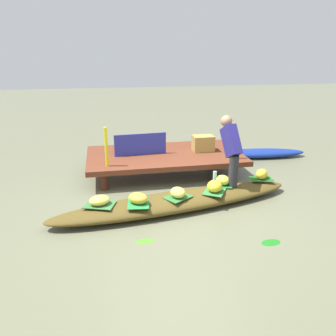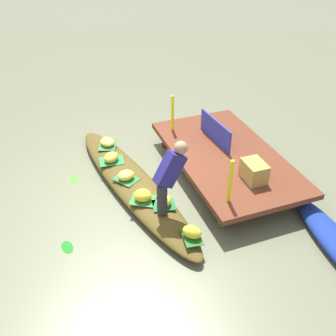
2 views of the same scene
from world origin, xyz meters
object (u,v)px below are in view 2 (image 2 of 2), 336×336
Objects in this scene: banana_bunch_1 at (164,201)px; banana_bunch_3 at (143,195)px; banana_bunch_2 at (107,142)px; vendor_person at (169,175)px; vendor_boat at (133,184)px; produce_crate at (254,171)px; banana_bunch_0 at (192,232)px; banana_bunch_4 at (111,157)px; water_bottle at (164,194)px; market_banner at (215,131)px; banana_bunch_5 at (126,175)px.

banana_bunch_1 is 0.36m from banana_bunch_3.
vendor_person is at bearing 11.51° from banana_bunch_2.
produce_crate is at bearing 51.33° from vendor_boat.
banana_bunch_0 is (1.67, 0.41, 0.22)m from vendor_boat.
banana_bunch_1 is 0.22× the size of vendor_person.
banana_bunch_3 is 0.76m from vendor_person.
banana_bunch_2 is 0.27× the size of vendor_person.
banana_bunch_4 is 2.61m from produce_crate.
banana_bunch_1 is at bearing 48.97° from banana_bunch_3.
water_bottle is (0.74, 0.32, 0.24)m from vendor_boat.
produce_crate is (1.63, 2.01, 0.26)m from banana_bunch_4.
banana_bunch_3 is 0.24× the size of vendor_person.
vendor_boat is at bearing -118.24° from produce_crate.
vendor_person is at bearing 40.16° from banana_bunch_3.
banana_bunch_4 is 1.50m from water_bottle.
water_bottle reaches higher than vendor_boat.
vendor_boat is 1.88m from market_banner.
water_bottle is (0.11, 0.32, 0.02)m from banana_bunch_3.
market_banner is at bearing -178.24° from produce_crate.
produce_crate is (-0.70, 1.40, 0.25)m from banana_bunch_0.
produce_crate is at bearing 79.46° from banana_bunch_3.
banana_bunch_5 is 1.25m from vendor_person.
market_banner reaches higher than water_bottle.
vendor_person reaches higher than water_bottle.
banana_bunch_1 is 2.16m from banana_bunch_2.
vendor_boat is at bearing 17.35° from banana_bunch_4.
vendor_person is (-0.67, -0.10, 0.58)m from banana_bunch_0.
vendor_boat is 3.91× the size of market_banner.
produce_crate reaches higher than banana_bunch_3.
banana_bunch_2 is 1.11× the size of banana_bunch_3.
market_banner is at bearing 146.57° from banana_bunch_0.
banana_bunch_5 is at bearing -171.15° from banana_bunch_3.
vendor_person is (1.01, 0.31, 0.80)m from vendor_boat.
banana_bunch_3 is 1.17× the size of water_bottle.
water_bottle reaches higher than banana_bunch_4.
banana_bunch_3 reaches higher than banana_bunch_1.
vendor_person reaches higher than produce_crate.
vendor_person is 4.89× the size of water_bottle.
banana_bunch_4 is at bearing -171.01° from banana_bunch_3.
water_bottle is at bearing 12.90° from vendor_boat.
banana_bunch_5 is at bearing -157.07° from banana_bunch_1.
banana_bunch_2 is at bearing -166.79° from water_bottle.
banana_bunch_1 is 0.88× the size of banana_bunch_5.
banana_bunch_3 is at bearing -100.54° from produce_crate.
market_banner is at bearing 133.72° from vendor_person.
banana_bunch_2 is at bearing -177.97° from banana_bunch_5.
market_banner is at bearing 91.80° from vendor_boat.
vendor_person is at bearing 17.29° from banana_bunch_4.
banana_bunch_2 is at bearing -118.07° from market_banner.
banana_bunch_4 is 2.02m from market_banner.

